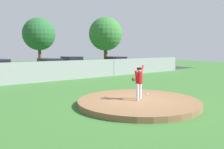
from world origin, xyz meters
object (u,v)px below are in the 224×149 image
object	(u,v)px
parked_car_white	(50,67)
parked_car_teal	(72,65)
traffic_cone_orange	(96,71)
pitcher_youth	(139,80)
baseball	(147,94)
parked_car_charcoal	(116,64)

from	to	relation	value
parked_car_white	parked_car_teal	bearing A→B (deg)	13.36
parked_car_white	traffic_cone_orange	xyz separation A→B (m)	(4.82, -1.09, -0.54)
pitcher_youth	baseball	bearing A→B (deg)	24.64
pitcher_youth	traffic_cone_orange	size ratio (longest dim) A/B	2.91
baseball	parked_car_charcoal	world-z (taller)	parked_car_charcoal
parked_car_teal	pitcher_youth	bearing A→B (deg)	-106.64
parked_car_white	parked_car_charcoal	bearing A→B (deg)	2.02
parked_car_white	traffic_cone_orange	size ratio (longest dim) A/B	8.31
traffic_cone_orange	parked_car_teal	bearing A→B (deg)	139.42
parked_car_charcoal	baseball	bearing A→B (deg)	-123.05
parked_car_teal	parked_car_white	distance (m)	2.86
traffic_cone_orange	parked_car_white	bearing A→B (deg)	167.26
traffic_cone_orange	parked_car_charcoal	bearing A→B (deg)	20.26
parked_car_teal	traffic_cone_orange	bearing A→B (deg)	-40.58
parked_car_charcoal	parked_car_white	size ratio (longest dim) A/B	1.02
parked_car_teal	parked_car_charcoal	bearing A→B (deg)	-3.51
pitcher_youth	parked_car_teal	size ratio (longest dim) A/B	0.40
pitcher_youth	parked_car_teal	bearing A→B (deg)	73.36
pitcher_youth	parked_car_teal	distance (m)	15.61
parked_car_white	baseball	bearing A→B (deg)	-92.33
parked_car_teal	traffic_cone_orange	distance (m)	2.75
baseball	parked_car_charcoal	xyz separation A→B (m)	(9.16, 14.08, 0.54)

